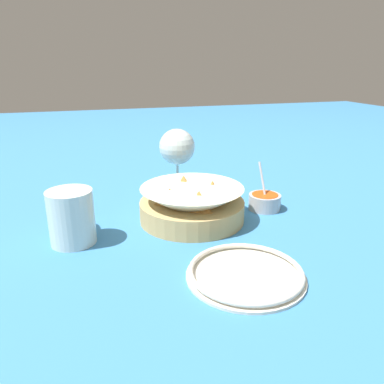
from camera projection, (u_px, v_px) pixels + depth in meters
name	position (u px, v px, depth m)	size (l,w,h in m)	color
ground_plane	(193.00, 213.00, 0.84)	(4.00, 4.00, 0.00)	teal
food_basket	(192.00, 205.00, 0.79)	(0.22, 0.22, 0.09)	tan
sauce_cup	(265.00, 201.00, 0.85)	(0.08, 0.07, 0.10)	#B7B7BC
wine_glass	(177.00, 148.00, 0.96)	(0.09, 0.09, 0.16)	silver
beer_mug	(72.00, 219.00, 0.69)	(0.12, 0.08, 0.10)	silver
side_plate	(245.00, 273.00, 0.59)	(0.19, 0.19, 0.01)	silver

